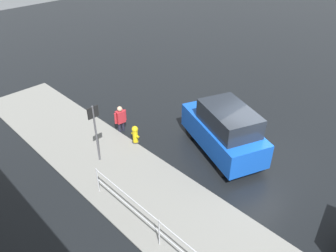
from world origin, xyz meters
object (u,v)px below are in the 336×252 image
at_px(pedestrian, 120,118).
at_px(fire_hydrant, 135,135).
at_px(moving_hatchback, 224,130).
at_px(sign_post, 95,126).

bearing_deg(pedestrian, fire_hydrant, 173.57).
height_order(moving_hatchback, fire_hydrant, moving_hatchback).
xyz_separation_m(fire_hydrant, sign_post, (0.09, 1.72, 1.18)).
relative_size(moving_hatchback, pedestrian, 3.49).
bearing_deg(pedestrian, sign_post, 118.86).
bearing_deg(sign_post, moving_hatchback, -127.78).
distance_m(pedestrian, sign_post, 2.29).
height_order(moving_hatchback, sign_post, sign_post).
height_order(moving_hatchback, pedestrian, moving_hatchback).
bearing_deg(pedestrian, moving_hatchback, -153.70).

